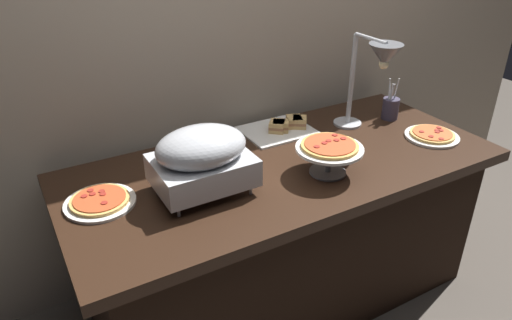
# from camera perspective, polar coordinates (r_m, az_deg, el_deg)

# --- Properties ---
(ground_plane) EXTENTS (8.00, 8.00, 0.00)m
(ground_plane) POSITION_cam_1_polar(r_m,az_deg,el_deg) (2.51, 2.96, -15.63)
(ground_plane) COLOR #4C443D
(back_wall) EXTENTS (4.40, 0.04, 2.40)m
(back_wall) POSITION_cam_1_polar(r_m,az_deg,el_deg) (2.31, -3.19, 14.68)
(back_wall) COLOR tan
(back_wall) RESTS_ON ground_plane
(buffet_table) EXTENTS (1.90, 0.84, 0.76)m
(buffet_table) POSITION_cam_1_polar(r_m,az_deg,el_deg) (2.26, 3.20, -8.61)
(buffet_table) COLOR black
(buffet_table) RESTS_ON ground_plane
(chafing_dish) EXTENTS (0.37, 0.28, 0.27)m
(chafing_dish) POSITION_cam_1_polar(r_m,az_deg,el_deg) (1.79, -6.52, 0.32)
(chafing_dish) COLOR #B7BABF
(chafing_dish) RESTS_ON buffet_table
(heat_lamp) EXTENTS (0.15, 0.34, 0.46)m
(heat_lamp) POSITION_cam_1_polar(r_m,az_deg,el_deg) (2.23, 14.44, 11.14)
(heat_lamp) COLOR #B7BABF
(heat_lamp) RESTS_ON buffet_table
(pizza_plate_front) EXTENTS (0.25, 0.25, 0.03)m
(pizza_plate_front) POSITION_cam_1_polar(r_m,az_deg,el_deg) (2.42, 20.40, 2.81)
(pizza_plate_front) COLOR white
(pizza_plate_front) RESTS_ON buffet_table
(pizza_plate_center) EXTENTS (0.26, 0.26, 0.03)m
(pizza_plate_center) POSITION_cam_1_polar(r_m,az_deg,el_deg) (1.86, -18.24, -4.72)
(pizza_plate_center) COLOR white
(pizza_plate_center) RESTS_ON buffet_table
(pizza_plate_raised_stand) EXTENTS (0.28, 0.28, 0.14)m
(pizza_plate_raised_stand) POSITION_cam_1_polar(r_m,az_deg,el_deg) (1.95, 8.81, 1.22)
(pizza_plate_raised_stand) COLOR #595B60
(pizza_plate_raised_stand) RESTS_ON buffet_table
(sandwich_platter) EXTENTS (0.33, 0.27, 0.06)m
(sandwich_platter) POSITION_cam_1_polar(r_m,az_deg,el_deg) (2.34, 3.26, 3.98)
(sandwich_platter) COLOR white
(sandwich_platter) RESTS_ON buffet_table
(sauce_cup_near) EXTENTS (0.07, 0.07, 0.04)m
(sauce_cup_near) POSITION_cam_1_polar(r_m,az_deg,el_deg) (2.09, -2.09, 0.86)
(sauce_cup_near) COLOR black
(sauce_cup_near) RESTS_ON buffet_table
(utensil_holder) EXTENTS (0.08, 0.08, 0.22)m
(utensil_holder) POSITION_cam_1_polar(r_m,az_deg,el_deg) (2.56, 15.85, 6.05)
(utensil_holder) COLOR #383347
(utensil_holder) RESTS_ON buffet_table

